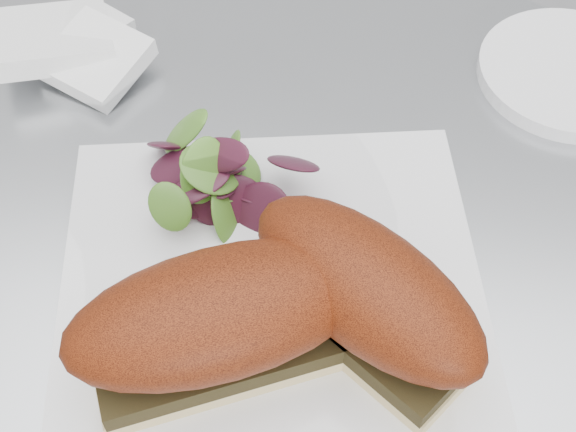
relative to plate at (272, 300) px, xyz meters
The scene contains 7 objects.
table 0.26m from the plate, 53.75° to the left, with size 0.70×0.70×0.73m.
plate is the anchor object (origin of this frame).
sandwich_left 0.07m from the plate, 117.11° to the right, with size 0.20×0.15×0.08m.
sandwich_right 0.08m from the plate, 20.55° to the right, with size 0.17×0.16×0.08m.
salad 0.10m from the plate, 118.26° to the left, with size 0.10×0.10×0.05m, color #56882C, non-canonical shape.
napkin 0.28m from the plate, 130.44° to the left, with size 0.12×0.12×0.02m, color white, non-canonical shape.
saucer 0.33m from the plate, 47.34° to the left, with size 0.15×0.15×0.01m, color white.
Camera 1 is at (0.01, -0.31, 1.19)m, focal length 50.00 mm.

